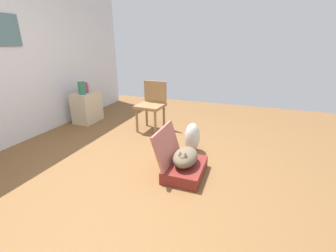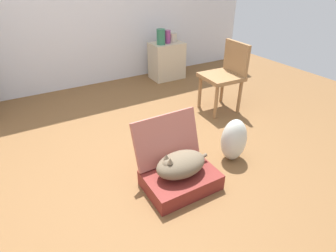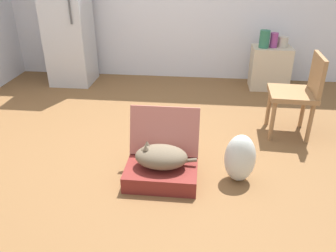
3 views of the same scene
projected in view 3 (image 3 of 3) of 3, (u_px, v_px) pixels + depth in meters
The scene contains 11 objects.
ground_plane at pixel (147, 147), 3.43m from camera, with size 7.68×7.68×0.00m, color brown.
suitcase_base at pixel (161, 173), 2.89m from camera, with size 0.61×0.44×0.14m, color maroon.
suitcase_lid at pixel (164, 131), 2.96m from camera, with size 0.61×0.44×0.04m, color #B26356.
cat at pixel (161, 157), 2.81m from camera, with size 0.52×0.28×0.22m.
plastic_bag_white at pixel (240, 158), 2.83m from camera, with size 0.26×0.22×0.44m, color silver.
refrigerator at pixel (67, 14), 4.70m from camera, with size 0.58×0.60×1.98m.
side_table at pixel (270, 68), 4.79m from camera, with size 0.53×0.37×0.59m, color beige.
vase_tall at pixel (264, 39), 4.57m from camera, with size 0.13×0.13×0.23m, color #2D7051.
vase_short at pixel (283, 42), 4.64m from camera, with size 0.14×0.14×0.14m, color #B7AD99.
vase_round at pixel (274, 40), 4.59m from camera, with size 0.10×0.10×0.20m, color #8C387A.
chair at pixel (299, 91), 3.46m from camera, with size 0.48×0.48×0.87m.
Camera 3 is at (0.53, -2.91, 1.75)m, focal length 36.22 mm.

